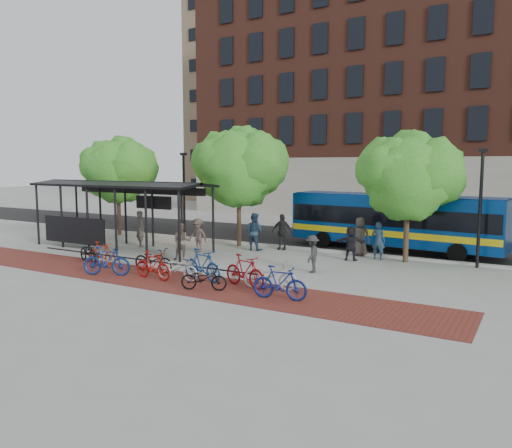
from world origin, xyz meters
The scene contains 33 objects.
ground centered at (0.00, 0.00, 0.00)m, with size 160.00×160.00×0.00m, color #9E9E99.
asphalt_street centered at (0.00, 8.00, 0.01)m, with size 160.00×8.00×0.01m, color black.
curb centered at (0.00, 4.00, 0.06)m, with size 160.00×0.25×0.12m, color #B7B7B2.
brick_strip centered at (-2.00, -5.00, 0.00)m, with size 24.00×3.00×0.01m, color maroon.
bike_rack_rail centered at (-3.30, -4.10, 0.00)m, with size 12.00×0.05×0.95m, color black.
building_tower centered at (-16.00, 40.00, 15.00)m, with size 22.00×22.00×30.00m, color #7A664C.
bus_shelter centered at (-8.13, -0.48, 3.00)m, with size 10.60×3.07×3.60m.
tree_a centered at (-11.91, 3.35, 4.24)m, with size 4.90×4.00×6.18m.
tree_b centered at (-2.90, 3.35, 4.46)m, with size 5.15×4.20×6.47m.
tree_c centered at (6.09, 3.35, 4.05)m, with size 4.66×3.80×5.92m.
lamp_post_left centered at (-7.00, 3.60, 2.75)m, with size 0.35×0.20×5.12m.
lamp_post_right centered at (9.00, 3.60, 2.75)m, with size 0.35×0.20×5.12m.
bus centered at (4.74, 5.96, 1.67)m, with size 10.99×3.49×2.92m.
bike_0 centered at (-6.52, -4.05, 0.47)m, with size 0.63×1.79×0.94m, color black.
bike_1 centered at (-5.67, -4.04, 0.51)m, with size 0.48×1.68×1.01m, color #9F240E.
bike_3 centered at (-3.75, -5.56, 0.60)m, with size 0.56×1.98×1.19m, color navy.
bike_4 centered at (-2.64, -4.03, 0.50)m, with size 0.67×1.91×1.00m, color black.
bike_5 centered at (-1.69, -5.13, 0.55)m, with size 0.52×1.83×1.10m, color #9B120E.
bike_6 centered at (-0.78, -4.76, 0.48)m, with size 0.64×1.83×0.96m, color #BDBDC0.
bike_7 centered at (0.11, -4.36, 0.62)m, with size 0.58×2.06×1.24m, color navy.
bike_8 centered at (1.04, -5.53, 0.44)m, with size 0.58×1.67×0.88m, color black.
bike_9 centered at (2.08, -4.43, 0.60)m, with size 0.56×2.00×1.20m, color maroon.
bike_10 centered at (3.02, -4.23, 0.52)m, with size 0.69×1.98×1.04m, color #A7A7A9.
bike_11 centered at (3.94, -5.27, 0.57)m, with size 0.53×1.89×1.14m, color navy.
pedestrian_1 centered at (-7.50, 0.44, 0.98)m, with size 0.71×0.47×1.95m, color #443C36.
pedestrian_2 centered at (-1.61, 2.57, 0.98)m, with size 0.95×0.74×1.95m, color #1F3449.
pedestrian_3 centered at (-3.73, 0.52, 0.87)m, with size 1.12×0.64×1.73m, color #4F413B.
pedestrian_4 centered at (-0.47, 3.49, 0.94)m, with size 1.10×0.46×1.88m, color #252525.
pedestrian_5 centered at (3.69, 2.41, 0.81)m, with size 1.51×0.48×1.63m, color black.
pedestrian_6 centered at (3.67, 3.80, 0.95)m, with size 0.93×0.61×1.91m, color #423A35.
pedestrian_7 centered at (4.73, 3.28, 0.90)m, with size 0.66×0.43×1.80m, color #1E3348.
pedestrian_8 centered at (-3.14, -1.50, 0.88)m, with size 0.85×0.67×1.76m, color brown.
pedestrian_9 centered at (3.20, -0.90, 0.78)m, with size 1.01×0.58×1.56m, color #292929.
Camera 1 is at (11.35, -19.62, 4.48)m, focal length 35.00 mm.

